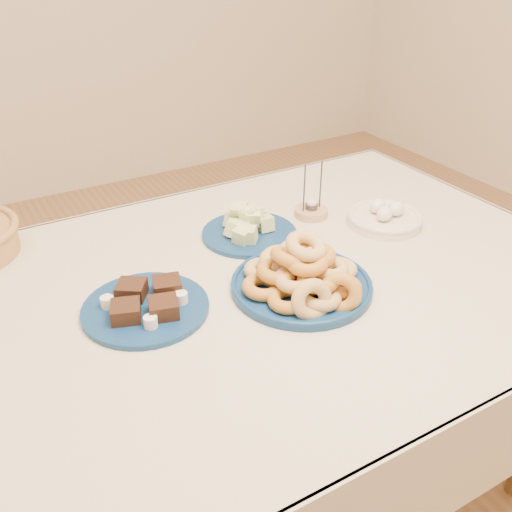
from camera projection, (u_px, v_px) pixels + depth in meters
name	position (u px, v px, depth m)	size (l,w,h in m)	color
ground	(248.00, 492.00, 1.71)	(5.00, 5.00, 0.00)	#976B47
dining_table	(246.00, 320.00, 1.39)	(1.71, 1.11, 0.75)	brown
donut_platter	(303.00, 276.00, 1.29)	(0.40, 0.40, 0.15)	navy
melon_plate	(248.00, 228.00, 1.52)	(0.26, 0.26, 0.09)	navy
brownie_plate	(146.00, 305.00, 1.23)	(0.33, 0.33, 0.05)	navy
candle_holder	(311.00, 211.00, 1.63)	(0.10, 0.10, 0.16)	tan
egg_bowl	(385.00, 218.00, 1.58)	(0.27, 0.27, 0.07)	silver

